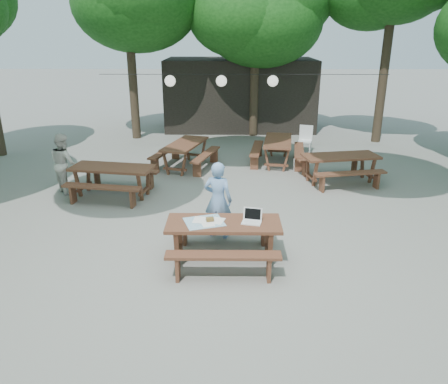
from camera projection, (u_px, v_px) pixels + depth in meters
name	position (u px, v px, depth m)	size (l,w,h in m)	color
ground	(227.00, 236.00, 8.79)	(80.00, 80.00, 0.00)	slate
pavilion	(240.00, 94.00, 18.13)	(6.00, 3.00, 2.80)	black
main_picnic_table	(224.00, 241.00, 7.72)	(2.00, 1.58, 0.75)	#512D1C
picnic_table_nw	(113.00, 181.00, 10.80)	(2.14, 1.87, 0.75)	#512D1C
picnic_table_ne	(340.00, 168.00, 11.78)	(2.16, 1.90, 0.75)	#512D1C
picnic_table_far_w	(185.00, 155.00, 13.03)	(2.06, 2.27, 0.75)	#512D1C
picnic_table_far_e	(278.00, 151.00, 13.42)	(1.83, 2.10, 0.75)	#512D1C
woman	(218.00, 200.00, 8.51)	(0.57, 0.37, 1.55)	#759FD5
second_person	(64.00, 163.00, 10.95)	(0.73, 0.57, 1.51)	beige
plastic_chair	(305.00, 145.00, 14.66)	(0.55, 0.55, 0.90)	white
laptop	(252.00, 219.00, 7.59)	(0.38, 0.33, 0.24)	white
tabletop_clutter	(206.00, 221.00, 7.60)	(0.79, 0.72, 0.08)	teal
paper_lanterns	(222.00, 81.00, 13.57)	(9.00, 0.34, 0.38)	black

